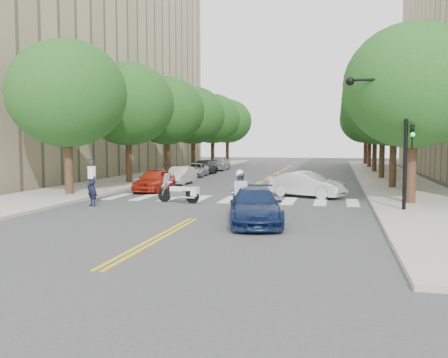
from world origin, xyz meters
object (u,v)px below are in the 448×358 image
(motorcycle_parked, at_px, (182,193))
(convertible, at_px, (307,185))
(sedan_blue, at_px, (255,206))
(motorcycle_police, at_px, (239,196))
(officer_standing, at_px, (92,187))

(motorcycle_parked, distance_m, convertible, 6.95)
(motorcycle_parked, bearing_deg, sedan_blue, -129.42)
(motorcycle_police, bearing_deg, sedan_blue, 103.03)
(motorcycle_police, distance_m, officer_standing, 7.42)
(motorcycle_parked, relative_size, convertible, 0.53)
(officer_standing, bearing_deg, sedan_blue, 13.58)
(motorcycle_parked, bearing_deg, motorcycle_police, -124.58)
(motorcycle_parked, relative_size, sedan_blue, 0.49)
(motorcycle_police, relative_size, sedan_blue, 0.50)
(motorcycle_police, xyz_separation_m, sedan_blue, (0.93, -1.78, -0.18))
(motorcycle_police, xyz_separation_m, motorcycle_parked, (-3.59, 3.61, -0.34))
(motorcycle_police, relative_size, convertible, 0.55)
(convertible, bearing_deg, officer_standing, 146.41)
(motorcycle_police, xyz_separation_m, officer_standing, (-7.27, 1.48, 0.06))
(motorcycle_police, height_order, officer_standing, motorcycle_police)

